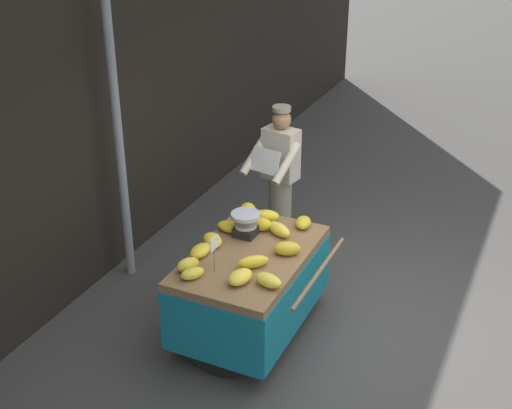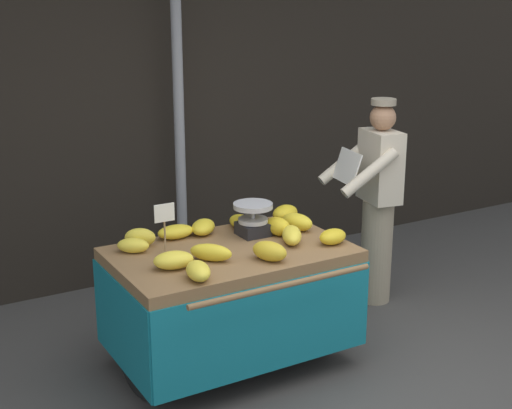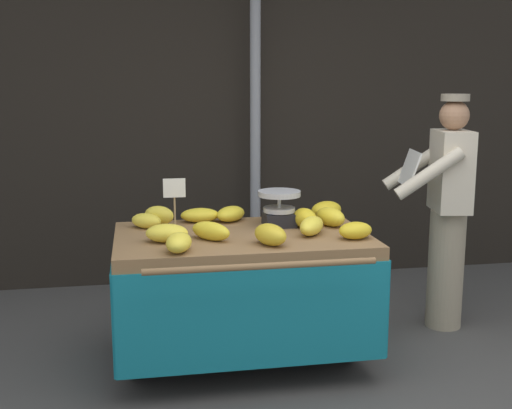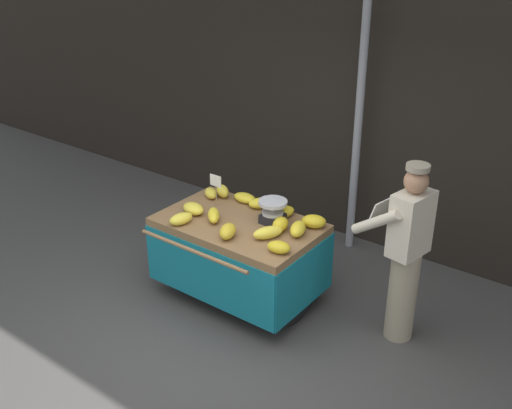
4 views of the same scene
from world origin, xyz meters
The scene contains 20 objects.
back_wall centered at (0.00, 2.94, 2.07)m, with size 16.00×0.24×4.14m, color black.
street_pole centered at (-0.04, 2.60, 1.52)m, with size 0.09×0.09×3.05m, color gray.
banana_cart centered at (-0.42, 0.96, 0.62)m, with size 1.59×1.19×0.86m.
weighing_scale centered at (-0.15, 1.14, 0.98)m, with size 0.28×0.28×0.24m.
price_sign centered at (-0.83, 1.11, 1.11)m, with size 0.14×0.01×0.34m.
banana_bunch_0 centered at (0.01, 1.05, 0.93)m, with size 0.14×0.21×0.13m, color gold.
banana_bunch_1 centered at (-0.31, 0.65, 0.93)m, with size 0.14×0.25×0.13m, color gold.
banana_bunch_2 centered at (-0.63, 0.84, 0.92)m, with size 0.11×0.28×0.11m, color yellow.
banana_bunch_3 centered at (0.22, 1.30, 0.93)m, with size 0.16×0.24×0.12m, color gold.
banana_bunch_4 centered at (-0.65, 1.36, 0.91)m, with size 0.15×0.26×0.10m, color yellow.
banana_bunch_5 centered at (-0.44, 1.34, 0.91)m, with size 0.16×0.25×0.10m, color yellow.
banana_bunch_6 centered at (-0.84, 0.60, 0.92)m, with size 0.14×0.25×0.11m, color yellow.
banana_bunch_7 centered at (-0.92, 1.32, 0.93)m, with size 0.12×0.21×0.13m, color yellow.
banana_bunch_8 centered at (-0.90, 0.83, 0.92)m, with size 0.17×0.25×0.11m, color yellow.
banana_bunch_9 centered at (0.23, 0.71, 0.92)m, with size 0.15×0.21×0.10m, color gold.
banana_bunch_10 centered at (-0.14, 1.32, 0.91)m, with size 0.16×0.25×0.09m, color gold.
banana_bunch_11 centered at (0.19, 1.08, 0.92)m, with size 0.14×0.25×0.12m, color yellow.
banana_bunch_12 centered at (-1.01, 1.23, 0.91)m, with size 0.12×0.21×0.10m, color yellow.
banana_bunch_13 centered at (0.00, 0.86, 0.92)m, with size 0.13×0.29×0.11m, color yellow.
vendor_person centered at (1.14, 1.35, 0.87)m, with size 0.64×0.59×1.71m.
Camera 2 is at (-2.57, -3.07, 2.51)m, focal length 50.75 mm.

